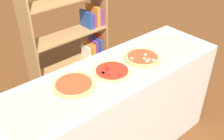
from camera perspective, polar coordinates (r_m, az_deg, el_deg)
counter at (r=2.31m, az=-0.00°, el=-10.39°), size 2.03×0.60×0.96m
parchment_paper at (r=2.00m, az=-0.00°, el=-0.45°), size 1.74×0.46×0.00m
pizza_plain_0 at (r=1.87m, az=-8.38°, el=-3.18°), size 0.30×0.30×0.02m
pizza_pepperoni_1 at (r=2.00m, az=0.00°, el=-0.25°), size 0.29×0.29×0.02m
pizza_mushroom_2 at (r=2.18m, az=6.67°, el=2.76°), size 0.30×0.30×0.03m
bookshelf at (r=3.05m, az=-7.62°, el=7.62°), size 0.96×0.32×1.62m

